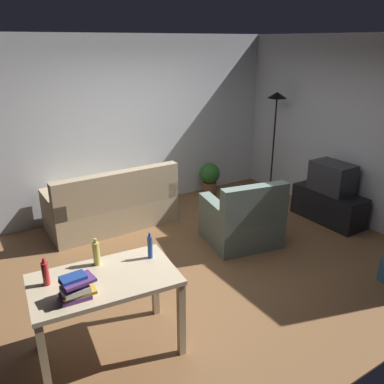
% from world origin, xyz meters
% --- Properties ---
extents(ground_plane, '(5.20, 4.40, 0.02)m').
position_xyz_m(ground_plane, '(0.00, 0.00, -0.01)').
color(ground_plane, brown).
extents(wall_rear, '(5.20, 0.10, 2.70)m').
position_xyz_m(wall_rear, '(0.00, 2.20, 1.35)').
color(wall_rear, silver).
rests_on(wall_rear, ground_plane).
extents(wall_right, '(0.10, 4.40, 2.70)m').
position_xyz_m(wall_right, '(2.60, 0.00, 1.35)').
color(wall_right, silver).
rests_on(wall_right, ground_plane).
extents(couch, '(1.83, 0.84, 0.92)m').
position_xyz_m(couch, '(-0.59, 1.59, 0.31)').
color(couch, tan).
rests_on(couch, ground_plane).
extents(tv_stand, '(0.44, 1.10, 0.48)m').
position_xyz_m(tv_stand, '(2.25, -0.00, 0.24)').
color(tv_stand, black).
rests_on(tv_stand, ground_plane).
extents(tv, '(0.41, 0.60, 0.44)m').
position_xyz_m(tv, '(2.25, -0.00, 0.70)').
color(tv, '#2D2D33').
rests_on(tv, tv_stand).
extents(torchiere_lamp, '(0.32, 0.32, 1.81)m').
position_xyz_m(torchiere_lamp, '(2.25, 1.27, 1.41)').
color(torchiere_lamp, black).
rests_on(torchiere_lamp, ground_plane).
extents(desk, '(1.27, 0.83, 0.76)m').
position_xyz_m(desk, '(-1.60, -0.80, 0.65)').
color(desk, '#C6B28E').
rests_on(desk, ground_plane).
extents(potted_plant, '(0.36, 0.36, 0.57)m').
position_xyz_m(potted_plant, '(1.37, 1.90, 0.33)').
color(potted_plant, brown).
rests_on(potted_plant, ground_plane).
extents(armchair, '(1.05, 1.00, 0.92)m').
position_xyz_m(armchair, '(0.69, 0.15, 0.32)').
color(armchair, slate).
rests_on(armchair, ground_plane).
extents(bottle_red, '(0.05, 0.05, 0.24)m').
position_xyz_m(bottle_red, '(-2.02, -0.64, 0.86)').
color(bottle_red, '#AD2323').
rests_on(bottle_red, desk).
extents(bottle_squat, '(0.06, 0.06, 0.25)m').
position_xyz_m(bottle_squat, '(-1.57, -0.56, 0.87)').
color(bottle_squat, '#BCB24C').
rests_on(bottle_squat, desk).
extents(bottle_blue, '(0.04, 0.04, 0.25)m').
position_xyz_m(bottle_blue, '(-1.12, -0.71, 0.87)').
color(bottle_blue, '#2347A3').
rests_on(bottle_blue, desk).
extents(book_stack, '(0.28, 0.20, 0.19)m').
position_xyz_m(book_stack, '(-1.87, -0.95, 0.85)').
color(book_stack, '#593372').
rests_on(book_stack, desk).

